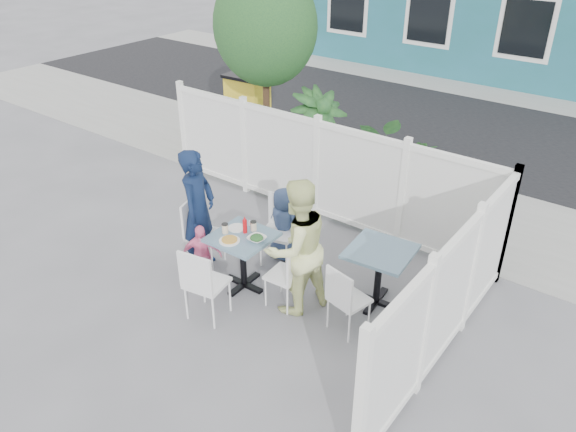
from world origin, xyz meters
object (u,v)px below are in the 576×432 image
Objects in this scene: chair_right at (289,271)px; boy at (284,224)px; utility_cabinet at (248,112)px; woman at (297,247)px; chair_left at (199,228)px; man at (198,210)px; spare_table at (380,262)px; chair_back at (281,224)px; chair_near at (202,280)px; main_table at (243,247)px; toddler at (201,256)px.

chair_right is 0.81× the size of boy.
utility_cabinet is at bearing 42.36° from chair_right.
woman reaches higher than chair_right.
man is (0.03, -0.01, 0.29)m from chair_left.
spare_table is 0.92× the size of chair_right.
spare_table is at bearing 162.44° from chair_back.
woman reaches higher than chair_back.
woman reaches higher than chair_near.
main_table is at bearing 70.01° from chair_left.
chair_near is at bearing 29.20° from chair_left.
chair_back is at bearing 177.89° from spare_table.
utility_cabinet reaches higher than chair_back.
chair_back is 1.11m from woman.
man is at bearing -163.29° from spare_table.
chair_back is at bearing -112.02° from woman.
main_table is at bearing -65.06° from woman.
chair_right is 0.98× the size of toddler.
toddler is at bearing 52.16° from chair_back.
utility_cabinet is 1.83× the size of main_table.
boy is at bearing -62.68° from man.
woman is at bearing 39.74° from chair_near.
woman is (3.85, -3.63, 0.16)m from utility_cabinet.
utility_cabinet is 1.43× the size of chair_near.
toddler is at bearing 29.93° from chair_left.
main_table is at bearing -155.02° from spare_table.
chair_near is at bearing -20.34° from woman.
main_table is at bearing 84.78° from chair_near.
chair_left is at bearing -68.86° from woman.
spare_table is at bearing 180.00° from boy.
toddler reaches higher than spare_table.
main_table is 0.85m from boy.
chair_near is at bearing -84.29° from toddler.
chair_near is 0.72m from toddler.
spare_table is 2.45m from man.
utility_cabinet reaches higher than chair_near.
man is (-1.49, -0.00, 0.35)m from chair_right.
main_table is 0.72m from chair_right.
chair_left is (-2.37, -0.69, -0.04)m from spare_table.
spare_table is 2.13m from chair_near.
chair_back is (3.06, -2.91, -0.14)m from utility_cabinet.
man is at bearing 28.79° from chair_back.
chair_back is (-1.56, 0.06, -0.05)m from spare_table.
main_table is 1.72m from spare_table.
boy is at bearing 117.13° from chair_left.
boy is (-0.79, 0.77, -0.33)m from woman.
chair_left is at bearing 96.97° from toddler.
spare_table is 0.47× the size of woman.
chair_back is at bearing -64.58° from man.
spare_table is at bearing 35.54° from chair_near.
chair_left is (2.25, -3.66, -0.13)m from utility_cabinet.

